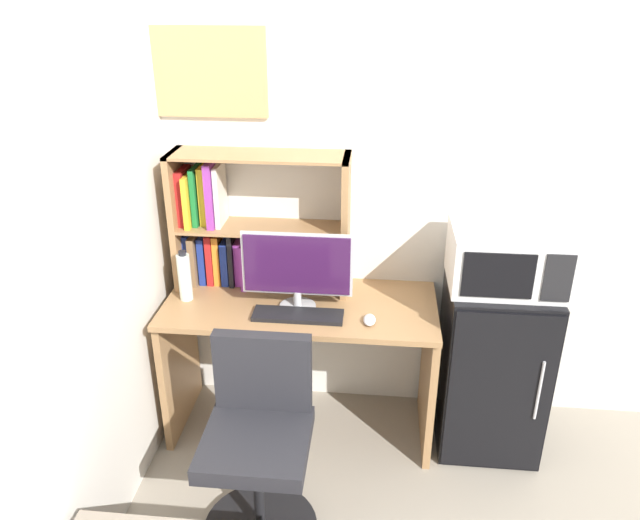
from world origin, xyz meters
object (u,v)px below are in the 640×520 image
at_px(mini_fridge, 491,365).
at_px(wall_corkboard, 201,72).
at_px(computer_mouse, 370,320).
at_px(desk_chair, 259,452).
at_px(monitor, 297,268).
at_px(microwave, 506,258).
at_px(water_bottle, 185,277).
at_px(keyboard, 298,315).
at_px(hutch_bookshelf, 233,222).

xyz_separation_m(mini_fridge, wall_corkboard, (-1.44, 0.27, 1.35)).
relative_size(computer_mouse, desk_chair, 0.11).
distance_m(computer_mouse, desk_chair, 0.76).
bearing_deg(wall_corkboard, monitor, -34.69).
height_order(computer_mouse, mini_fridge, mini_fridge).
bearing_deg(microwave, desk_chair, -146.93).
bearing_deg(water_bottle, keyboard, -12.02).
distance_m(water_bottle, mini_fridge, 1.58).
bearing_deg(wall_corkboard, computer_mouse, -27.72).
relative_size(keyboard, desk_chair, 0.48).
xyz_separation_m(monitor, water_bottle, (-0.56, 0.04, -0.09)).
distance_m(hutch_bookshelf, monitor, 0.44).
height_order(monitor, desk_chair, monitor).
xyz_separation_m(computer_mouse, water_bottle, (-0.91, 0.14, 0.11)).
height_order(keyboard, wall_corkboard, wall_corkboard).
xyz_separation_m(mini_fridge, desk_chair, (-1.04, -0.68, -0.04)).
bearing_deg(wall_corkboard, desk_chair, -67.13).
distance_m(keyboard, wall_corkboard, 1.22).
bearing_deg(hutch_bookshelf, keyboard, -41.36).
bearing_deg(monitor, keyboard, -81.23).
distance_m(monitor, wall_corkboard, 1.02).
bearing_deg(desk_chair, keyboard, 79.68).
bearing_deg(hutch_bookshelf, monitor, -33.83).
bearing_deg(wall_corkboard, hutch_bookshelf, -36.94).
distance_m(keyboard, microwave, 0.99).
bearing_deg(microwave, wall_corkboard, 169.34).
height_order(monitor, keyboard, monitor).
distance_m(microwave, desk_chair, 1.39).
relative_size(hutch_bookshelf, desk_chair, 0.98).
height_order(mini_fridge, desk_chair, mini_fridge).
xyz_separation_m(keyboard, mini_fridge, (0.95, 0.15, -0.31)).
distance_m(hutch_bookshelf, computer_mouse, 0.84).
bearing_deg(water_bottle, microwave, 1.02).
bearing_deg(water_bottle, desk_chair, -53.82).
height_order(keyboard, microwave, microwave).
xyz_separation_m(keyboard, computer_mouse, (0.33, -0.02, 0.00)).
bearing_deg(computer_mouse, mini_fridge, 14.89).
distance_m(keyboard, mini_fridge, 1.01).
bearing_deg(mini_fridge, computer_mouse, -165.11).
height_order(monitor, computer_mouse, monitor).
bearing_deg(mini_fridge, keyboard, -171.21).
bearing_deg(mini_fridge, monitor, -176.40).
relative_size(monitor, water_bottle, 2.02).
relative_size(water_bottle, wall_corkboard, 0.42).
bearing_deg(computer_mouse, hutch_bookshelf, 154.22).
distance_m(monitor, water_bottle, 0.57).
relative_size(water_bottle, mini_fridge, 0.29).
bearing_deg(desk_chair, water_bottle, 126.18).
height_order(desk_chair, wall_corkboard, wall_corkboard).
xyz_separation_m(keyboard, desk_chair, (-0.10, -0.53, -0.36)).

